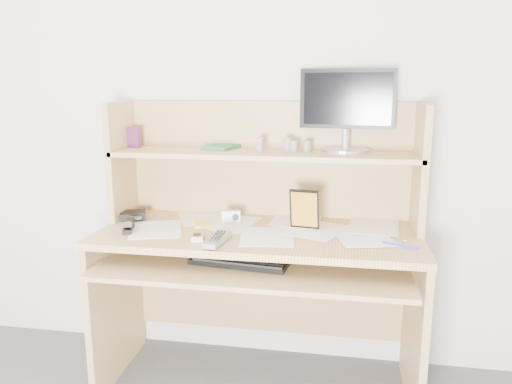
% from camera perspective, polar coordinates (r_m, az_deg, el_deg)
% --- Properties ---
extents(back_wall, '(3.60, 0.04, 2.50)m').
position_cam_1_polar(back_wall, '(2.42, 1.53, 9.15)').
color(back_wall, silver).
rests_on(back_wall, floor).
extents(desk, '(1.40, 0.70, 1.30)m').
position_cam_1_polar(desk, '(2.28, 0.58, -5.25)').
color(desk, tan).
rests_on(desk, floor).
extents(paper_clutter, '(1.32, 0.54, 0.01)m').
position_cam_1_polar(paper_clutter, '(2.19, 0.24, -4.41)').
color(paper_clutter, white).
rests_on(paper_clutter, desk).
extents(keyboard, '(0.42, 0.19, 0.03)m').
position_cam_1_polar(keyboard, '(2.09, -1.86, -7.85)').
color(keyboard, black).
rests_on(keyboard, desk).
extents(tv_remote, '(0.08, 0.21, 0.02)m').
position_cam_1_polar(tv_remote, '(2.03, -4.41, -5.40)').
color(tv_remote, gray).
rests_on(tv_remote, paper_clutter).
extents(flip_phone, '(0.07, 0.10, 0.02)m').
position_cam_1_polar(flip_phone, '(2.07, -6.67, -5.00)').
color(flip_phone, '#A2A2A5').
rests_on(flip_phone, paper_clutter).
extents(stapler, '(0.08, 0.15, 0.04)m').
position_cam_1_polar(stapler, '(2.26, -14.36, -3.61)').
color(stapler, black).
rests_on(stapler, paper_clutter).
extents(wallet, '(0.15, 0.14, 0.03)m').
position_cam_1_polar(wallet, '(2.44, -13.88, -2.55)').
color(wallet, black).
rests_on(wallet, paper_clutter).
extents(sticky_note_pad, '(0.10, 0.10, 0.01)m').
position_cam_1_polar(sticky_note_pad, '(2.28, -6.16, -3.74)').
color(sticky_note_pad, '#FDFF43').
rests_on(sticky_note_pad, desk).
extents(digital_camera, '(0.09, 0.05, 0.05)m').
position_cam_1_polar(digital_camera, '(2.31, -2.85, -2.77)').
color(digital_camera, silver).
rests_on(digital_camera, paper_clutter).
extents(game_case, '(0.13, 0.03, 0.18)m').
position_cam_1_polar(game_case, '(2.18, 5.55, -1.97)').
color(game_case, black).
rests_on(game_case, paper_clutter).
extents(blue_pen, '(0.14, 0.07, 0.01)m').
position_cam_1_polar(blue_pen, '(2.05, 16.15, -5.85)').
color(blue_pen, blue).
rests_on(blue_pen, paper_clutter).
extents(card_box, '(0.07, 0.04, 0.10)m').
position_cam_1_polar(card_box, '(2.47, -13.87, 6.08)').
color(card_box, maroon).
rests_on(card_box, desk).
extents(shelf_book, '(0.17, 0.20, 0.02)m').
position_cam_1_polar(shelf_book, '(2.37, -3.98, 5.17)').
color(shelf_book, '#36875D').
rests_on(shelf_book, desk).
extents(chip_stack_a, '(0.05, 0.05, 0.05)m').
position_cam_1_polar(chip_stack_a, '(2.25, 4.36, 5.23)').
color(chip_stack_a, black).
rests_on(chip_stack_a, desk).
extents(chip_stack_b, '(0.05, 0.05, 0.06)m').
position_cam_1_polar(chip_stack_b, '(2.27, 3.61, 5.44)').
color(chip_stack_b, white).
rests_on(chip_stack_b, desk).
extents(chip_stack_c, '(0.05, 0.05, 0.05)m').
position_cam_1_polar(chip_stack_c, '(2.27, 5.83, 5.25)').
color(chip_stack_c, black).
rests_on(chip_stack_c, desk).
extents(chip_stack_d, '(0.04, 0.04, 0.06)m').
position_cam_1_polar(chip_stack_d, '(2.26, 0.43, 5.45)').
color(chip_stack_d, white).
rests_on(chip_stack_d, desk).
extents(monitor, '(0.42, 0.21, 0.37)m').
position_cam_1_polar(monitor, '(2.30, 10.34, 9.46)').
color(monitor, silver).
rests_on(monitor, desk).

